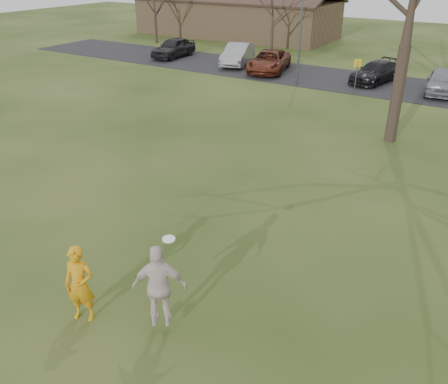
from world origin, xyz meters
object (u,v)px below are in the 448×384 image
at_px(car_1, 238,54).
at_px(car_3, 376,72).
at_px(car_0, 173,48).
at_px(car_2, 269,61).
at_px(building, 236,16).
at_px(catching_play, 160,287).
at_px(player_defender, 80,284).
at_px(lamp_post, 301,20).
at_px(car_4, 442,81).

distance_m(car_1, car_3, 10.50).
relative_size(car_0, car_2, 0.87).
height_order(car_1, building, building).
bearing_deg(car_1, catching_play, -78.67).
distance_m(player_defender, building, 43.21).
relative_size(car_3, catching_play, 2.08).
relative_size(car_2, building, 0.25).
height_order(car_3, building, building).
bearing_deg(catching_play, lamp_post, 107.12).
distance_m(car_3, catching_play, 25.75).
height_order(building, lamp_post, lamp_post).
xyz_separation_m(car_0, lamp_post, (12.21, -2.67, 3.16)).
bearing_deg(lamp_post, building, 132.09).
relative_size(car_0, car_1, 0.95).
relative_size(car_1, catching_play, 2.17).
xyz_separation_m(car_2, car_3, (7.42, 0.88, -0.06)).
distance_m(player_defender, catching_play, 1.94).
bearing_deg(car_0, car_1, -0.43).
bearing_deg(building, car_3, -34.46).
height_order(car_3, car_4, car_4).
relative_size(car_1, lamp_post, 0.75).
height_order(car_2, lamp_post, lamp_post).
relative_size(car_0, lamp_post, 0.72).
bearing_deg(car_2, car_4, -13.48).
xyz_separation_m(player_defender, car_4, (3.25, 25.55, -0.19)).
height_order(car_0, car_2, car_0).
distance_m(car_1, car_2, 3.19).
distance_m(car_4, building, 26.01).
relative_size(car_4, building, 0.21).
relative_size(car_2, catching_play, 2.38).
distance_m(car_2, building, 17.26).
bearing_deg(building, car_2, -51.07).
height_order(car_4, catching_play, catching_play).
distance_m(player_defender, car_4, 25.76).
height_order(car_3, catching_play, catching_play).
height_order(car_1, catching_play, catching_play).
bearing_deg(player_defender, catching_play, -4.27).
distance_m(building, lamp_post, 20.99).
xyz_separation_m(car_1, catching_play, (13.23, -25.54, 0.42)).
bearing_deg(car_3, player_defender, -74.86).
bearing_deg(car_2, catching_play, -82.23).
height_order(car_4, building, building).
relative_size(player_defender, car_2, 0.37).
height_order(player_defender, car_1, player_defender).
relative_size(car_3, car_4, 1.07).
relative_size(car_1, car_2, 0.91).
bearing_deg(lamp_post, car_4, 15.47).
relative_size(car_1, car_4, 1.12).
bearing_deg(car_3, car_1, -166.52).
bearing_deg(car_1, car_4, -18.40).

